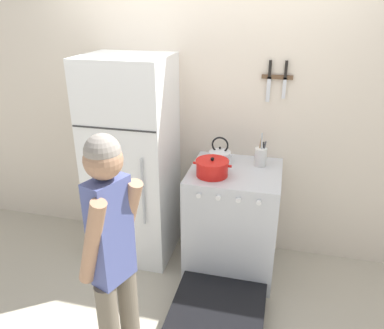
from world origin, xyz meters
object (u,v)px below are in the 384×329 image
(refrigerator, at_px, (132,162))
(person, at_px, (113,258))
(stove_range, at_px, (232,223))
(tea_kettle, at_px, (220,155))
(utensil_jar, at_px, (261,156))
(dutch_oven_pot, at_px, (212,168))

(refrigerator, relative_size, person, 1.11)
(stove_range, bearing_deg, refrigerator, 175.16)
(stove_range, bearing_deg, tea_kettle, 130.57)
(refrigerator, xyz_separation_m, stove_range, (0.88, -0.07, -0.43))
(refrigerator, height_order, person, refrigerator)
(stove_range, bearing_deg, utensil_jar, 45.08)
(tea_kettle, xyz_separation_m, person, (-0.32, -1.37, -0.07))
(dutch_oven_pot, bearing_deg, person, -105.57)
(tea_kettle, distance_m, person, 1.41)
(tea_kettle, distance_m, utensil_jar, 0.33)
(dutch_oven_pot, height_order, utensil_jar, utensil_jar)
(refrigerator, relative_size, stove_range, 1.25)
(dutch_oven_pot, bearing_deg, tea_kettle, 87.27)
(refrigerator, relative_size, utensil_jar, 6.33)
(refrigerator, bearing_deg, tea_kettle, 7.61)
(tea_kettle, xyz_separation_m, utensil_jar, (0.33, 0.01, 0.02))
(tea_kettle, relative_size, utensil_jar, 0.81)
(dutch_oven_pot, xyz_separation_m, utensil_jar, (0.34, 0.28, 0.02))
(dutch_oven_pot, distance_m, utensil_jar, 0.44)
(refrigerator, distance_m, dutch_oven_pot, 0.75)
(person, bearing_deg, tea_kettle, 7.60)
(refrigerator, bearing_deg, stove_range, -4.84)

